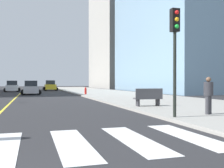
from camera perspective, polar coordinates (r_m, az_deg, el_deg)
name	(u,v)px	position (r m, az deg, el deg)	size (l,w,h in m)	color
sidewalk_kerb_east	(147,99)	(25.48, 7.55, -3.19)	(10.00, 120.00, 0.15)	#9E9B93
lane_divider_paint	(21,93)	(43.21, -19.12, -1.83)	(0.16, 80.00, 0.01)	yellow
parking_garage_concrete	(128,37)	(78.10, 3.39, 10.12)	(18.00, 24.00, 29.70)	#9E9B93
car_yellow_nearest	(50,86)	(53.66, -13.20, -0.38)	(2.83, 4.53, 2.02)	gold
car_white_second	(12,87)	(48.61, -20.75, -0.53)	(2.77, 4.36, 1.93)	silver
car_silver_third	(31,88)	(36.96, -17.12, -0.85)	(2.65, 4.21, 1.87)	#B7B7BC
traffic_light_near_corner	(175,41)	(11.90, 13.45, 9.06)	(0.36, 0.41, 4.71)	black
park_bench	(148,98)	(16.91, 7.84, -2.93)	(1.83, 0.65, 1.12)	#47474C
pedestrian_waiting_east	(208,94)	(13.31, 20.12, -1.97)	(0.44, 0.44, 1.77)	#38383D
fire_hydrant	(86,91)	(33.27, -5.73, -1.48)	(0.26, 0.26, 0.89)	red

